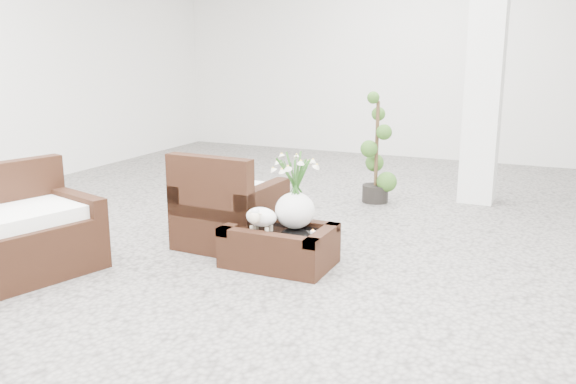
% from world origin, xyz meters
% --- Properties ---
extents(ground, '(11.00, 11.00, 0.00)m').
position_xyz_m(ground, '(0.00, 0.00, 0.00)').
color(ground, gray).
rests_on(ground, ground).
extents(column, '(0.40, 0.40, 3.50)m').
position_xyz_m(column, '(1.20, 2.80, 1.75)').
color(column, white).
rests_on(column, ground).
extents(coffee_table, '(0.90, 0.60, 0.31)m').
position_xyz_m(coffee_table, '(-0.03, -0.22, 0.16)').
color(coffee_table, '#351B0F').
rests_on(coffee_table, ground).
extents(sheep_figurine, '(0.28, 0.23, 0.21)m').
position_xyz_m(sheep_figurine, '(-0.15, -0.32, 0.42)').
color(sheep_figurine, white).
rests_on(sheep_figurine, coffee_table).
extents(planter_narcissus, '(0.44, 0.44, 0.80)m').
position_xyz_m(planter_narcissus, '(0.07, -0.12, 0.71)').
color(planter_narcissus, white).
rests_on(planter_narcissus, coffee_table).
extents(tealight, '(0.04, 0.04, 0.03)m').
position_xyz_m(tealight, '(0.27, -0.20, 0.33)').
color(tealight, white).
rests_on(tealight, coffee_table).
extents(armchair, '(0.88, 0.85, 0.90)m').
position_xyz_m(armchair, '(-0.68, 0.10, 0.45)').
color(armchair, '#351B0F').
rests_on(armchair, ground).
extents(topiary, '(0.35, 0.35, 1.30)m').
position_xyz_m(topiary, '(0.09, 2.24, 0.65)').
color(topiary, '#2C5019').
rests_on(topiary, ground).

